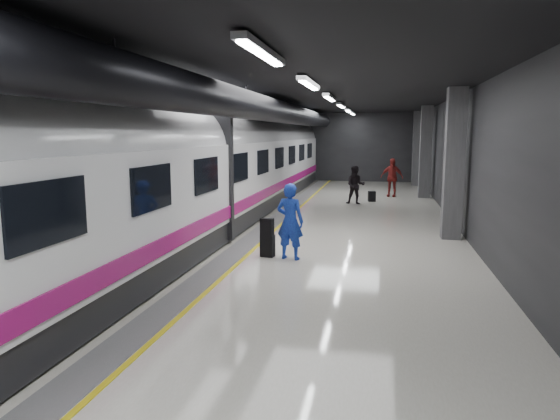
# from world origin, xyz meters

# --- Properties ---
(ground) EXTENTS (40.00, 40.00, 0.00)m
(ground) POSITION_xyz_m (0.00, 0.00, 0.00)
(ground) COLOR silver
(ground) RESTS_ON ground
(platform_hall) EXTENTS (10.02, 40.02, 4.51)m
(platform_hall) POSITION_xyz_m (-0.29, 0.96, 3.54)
(platform_hall) COLOR black
(platform_hall) RESTS_ON ground
(train) EXTENTS (3.05, 38.00, 4.05)m
(train) POSITION_xyz_m (-3.25, -0.00, 2.07)
(train) COLOR black
(train) RESTS_ON ground
(traveler_main) EXTENTS (0.79, 0.60, 1.94)m
(traveler_main) POSITION_xyz_m (0.21, -1.47, 0.97)
(traveler_main) COLOR blue
(traveler_main) RESTS_ON ground
(suitcase_main) EXTENTS (0.38, 0.27, 0.57)m
(suitcase_main) POSITION_xyz_m (-0.40, -1.35, 0.29)
(suitcase_main) COLOR black
(suitcase_main) RESTS_ON ground
(shoulder_bag) EXTENTS (0.36, 0.24, 0.44)m
(shoulder_bag) POSITION_xyz_m (-0.41, -1.38, 0.79)
(shoulder_bag) COLOR black
(shoulder_bag) RESTS_ON suitcase_main
(traveler_far_a) EXTENTS (0.85, 0.67, 1.73)m
(traveler_far_a) POSITION_xyz_m (1.32, 8.85, 0.87)
(traveler_far_a) COLOR black
(traveler_far_a) RESTS_ON ground
(traveler_far_b) EXTENTS (1.21, 0.71, 1.93)m
(traveler_far_b) POSITION_xyz_m (2.97, 12.01, 0.97)
(traveler_far_b) COLOR maroon
(traveler_far_b) RESTS_ON ground
(suitcase_far) EXTENTS (0.38, 0.30, 0.49)m
(suitcase_far) POSITION_xyz_m (2.04, 9.94, 0.24)
(suitcase_far) COLOR black
(suitcase_far) RESTS_ON ground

